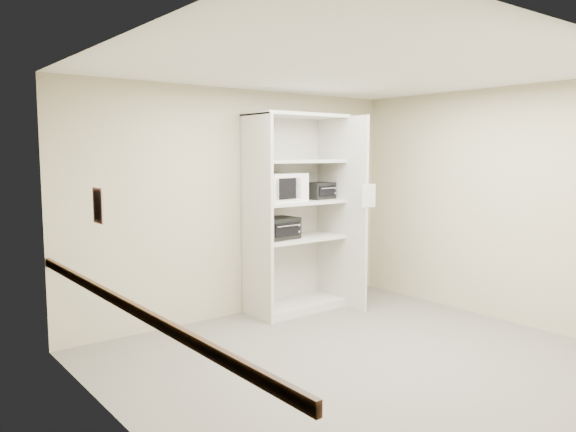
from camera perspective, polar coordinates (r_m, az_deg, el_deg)
floor at (r=5.53m, az=7.07°, el=-14.27°), size 4.50×4.00×0.01m
ceiling at (r=5.23m, az=7.49°, el=14.65°), size 4.50×4.00×0.01m
wall_back at (r=6.76m, az=-4.86°, el=1.32°), size 4.50×0.02×2.70m
wall_left at (r=3.95m, az=-16.39°, el=-2.53°), size 0.02×4.00×2.70m
wall_right at (r=6.98m, az=20.40°, el=1.10°), size 0.02×4.00×2.70m
shelving_unit at (r=6.93m, az=1.12°, el=-0.36°), size 1.24×0.92×2.42m
microwave at (r=6.69m, az=-0.88°, el=2.91°), size 0.61×0.48×0.34m
toaster_oven_upper at (r=7.11m, az=3.15°, el=2.58°), size 0.40×0.32×0.21m
toaster_oven_lower at (r=6.74m, az=-1.08°, el=-1.25°), size 0.49×0.39×0.26m
paper_sign at (r=6.83m, az=8.22°, el=2.05°), size 0.22×0.01×0.28m
chair_rail at (r=4.05m, az=-15.89°, el=-8.80°), size 0.04×3.98×0.08m
wall_poster at (r=4.40m, az=-18.74°, el=1.02°), size 0.01×0.19×0.27m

